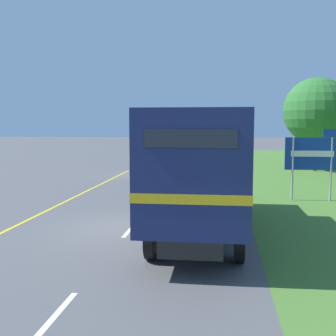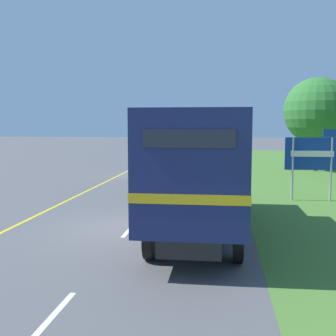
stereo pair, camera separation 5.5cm
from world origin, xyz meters
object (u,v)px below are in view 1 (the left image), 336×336
at_px(highway_sign, 313,155).
at_px(roadside_tree_mid, 317,111).
at_px(roadside_tree_far, 315,119).
at_px(lead_car_white, 150,161).
at_px(horse_trailer_truck, 200,166).

relative_size(highway_sign, roadside_tree_mid, 0.47).
distance_m(roadside_tree_mid, roadside_tree_far, 7.00).
bearing_deg(lead_car_white, roadside_tree_far, 42.07).
distance_m(highway_sign, roadside_tree_mid, 12.56).
height_order(roadside_tree_mid, roadside_tree_far, roadside_tree_mid).
xyz_separation_m(highway_sign, roadside_tree_mid, (2.68, 12.06, 2.25)).
bearing_deg(roadside_tree_mid, roadside_tree_far, 78.37).
bearing_deg(highway_sign, roadside_tree_mid, 77.46).
bearing_deg(roadside_tree_mid, horse_trailer_truck, -111.60).
xyz_separation_m(horse_trailer_truck, roadside_tree_far, (8.53, 24.84, 1.75)).
height_order(highway_sign, roadside_tree_far, roadside_tree_far).
distance_m(highway_sign, roadside_tree_far, 19.43).
relative_size(horse_trailer_truck, roadside_tree_mid, 1.38).
bearing_deg(lead_car_white, highway_sign, -43.15).
bearing_deg(horse_trailer_truck, roadside_tree_mid, 68.40).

